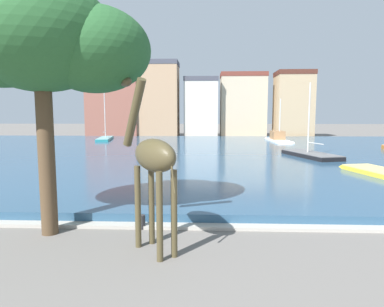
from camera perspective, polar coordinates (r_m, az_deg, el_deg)
harbor_water at (r=34.91m, az=2.65°, el=0.29°), size 83.59×45.70×0.42m
quay_edge_coping at (r=12.26m, az=2.95°, el=-12.32°), size 83.59×0.50×0.12m
giraffe_statue at (r=9.82m, az=-6.85°, el=-0.83°), size 2.32×2.67×5.43m
sailboat_black at (r=31.22m, az=18.86°, el=-0.41°), size 3.92×7.60×6.79m
sailboat_teal at (r=51.48m, az=-14.45°, el=2.33°), size 3.23×9.29×7.35m
sailboat_white at (r=47.25m, az=14.57°, el=2.16°), size 2.35×9.69×6.21m
shade_tree at (r=12.29m, az=-23.90°, el=16.92°), size 6.58×4.72×8.31m
mooring_bollard at (r=12.27m, az=-8.50°, el=-11.44°), size 0.24×0.24×0.50m
townhouse_corner_house at (r=62.50m, az=-12.88°, el=8.27°), size 9.13×7.21×12.08m
townhouse_narrow_midrow at (r=60.54m, az=-5.68°, el=9.07°), size 7.10×5.45×13.36m
townhouse_tall_gabled at (r=61.72m, az=1.56°, el=7.82°), size 6.09×5.85×10.70m
townhouse_wide_warehouse at (r=63.82m, az=8.61°, el=8.15°), size 8.39×5.66×11.69m
townhouse_end_terrace at (r=62.96m, az=16.83°, el=7.97°), size 6.36×5.62×11.69m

